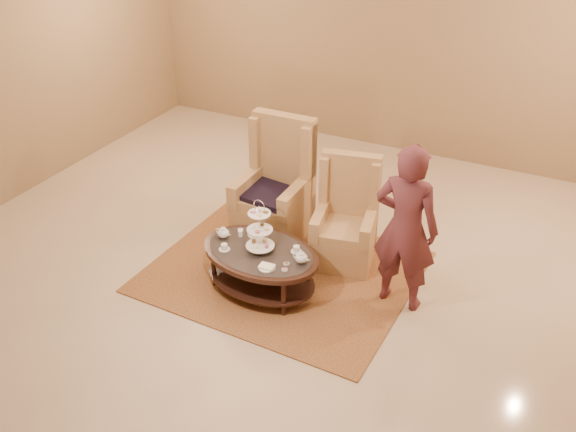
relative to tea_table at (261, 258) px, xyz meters
The scene contains 8 objects.
ground 0.42m from the tea_table, ahead, with size 8.00×8.00×0.00m, color #C7B294.
ceiling 0.42m from the tea_table, ahead, with size 8.00×8.00×0.02m, color beige.
wall_back 4.22m from the tea_table, 87.59° to the left, with size 8.00×0.04×3.50m, color #957751.
rug 0.53m from the tea_table, 78.81° to the left, with size 2.80×2.36×0.01m.
tea_table is the anchor object (origin of this frame).
armchair_left 1.16m from the tea_table, 109.39° to the left, with size 0.76×0.79×1.41m.
armchair_right 1.09m from the tea_table, 59.26° to the left, with size 0.77×0.78×1.20m.
person 1.50m from the tea_table, 17.97° to the left, with size 0.65×0.44×1.75m.
Camera 1 is at (2.48, -4.69, 4.11)m, focal length 40.00 mm.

